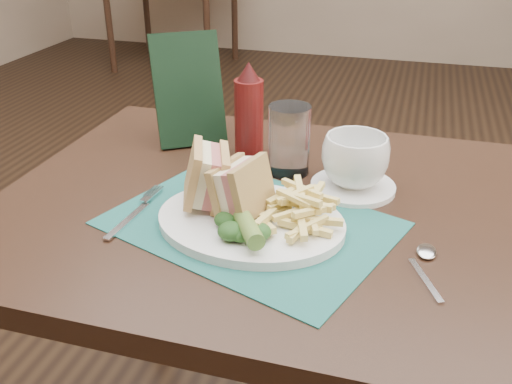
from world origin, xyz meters
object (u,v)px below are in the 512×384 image
sandwich_half_b (230,184)px  ketchup_bottle (249,109)px  table_main (260,360)px  placemat (250,223)px  table_bg_left (174,17)px  sandwich_half_a (193,176)px  drinking_glass (289,140)px  coffee_cup (355,161)px  saucer (353,187)px  plate (251,222)px  check_presenter (188,90)px

sandwich_half_b → ketchup_bottle: size_ratio=0.50×
table_main → placemat: 0.39m
table_bg_left → sandwich_half_a: size_ratio=9.03×
drinking_glass → table_main: bearing=-100.3°
sandwich_half_a → sandwich_half_b: size_ratio=1.08×
placemat → drinking_glass: size_ratio=3.29×
table_main → placemat: bearing=-85.4°
coffee_cup → ketchup_bottle: 0.25m
saucer → ketchup_bottle: ketchup_bottle is taller
placemat → sandwich_half_a: 0.12m
plate → coffee_cup: coffee_cup is taller
sandwich_half_b → check_presenter: size_ratio=0.40×
check_presenter → coffee_cup: bearing=-53.8°
plate → ketchup_bottle: bearing=111.9°
saucer → table_main: bearing=-152.7°
ketchup_bottle → sandwich_half_a: bearing=-93.0°
drinking_glass → sandwich_half_a: bearing=-120.0°
placemat → table_bg_left: bearing=115.6°
ketchup_bottle → check_presenter: 0.14m
drinking_glass → check_presenter: size_ratio=0.57×
sandwich_half_b → ketchup_bottle: (-0.05, 0.27, 0.03)m
sandwich_half_a → check_presenter: 0.32m
sandwich_half_b → coffee_cup: (0.17, 0.16, -0.01)m
ketchup_bottle → table_main: bearing=-67.2°
table_main → table_bg_left: bearing=116.1°
coffee_cup → ketchup_bottle: ketchup_bottle is taller
ketchup_bottle → saucer: bearing=-25.5°
plate → sandwich_half_b: sandwich_half_b is taller
table_main → check_presenter: 0.57m
sandwich_half_a → drinking_glass: bearing=38.6°
sandwich_half_a → drinking_glass: (0.11, 0.19, -0.00)m
drinking_glass → check_presenter: (-0.24, 0.09, 0.05)m
table_main → saucer: (0.15, 0.08, 0.38)m
table_main → plate: 0.40m
table_main → drinking_glass: (0.02, 0.11, 0.44)m
table_bg_left → placemat: placemat is taller
placemat → sandwich_half_a: (-0.10, 0.01, 0.07)m
placemat → sandwich_half_b: bearing=174.1°
sandwich_half_a → plate: bearing=-32.0°
table_bg_left → ketchup_bottle: (1.56, -3.16, 0.47)m
saucer → check_presenter: check_presenter is taller
table_main → coffee_cup: 0.46m
placemat → ketchup_bottle: (-0.08, 0.27, 0.09)m
table_bg_left → ketchup_bottle: size_ratio=4.84×
table_bg_left → check_presenter: check_presenter is taller
table_bg_left → saucer: saucer is taller
placemat → plate: bearing=-68.3°
saucer → coffee_cup: 0.05m
check_presenter → plate: bearing=-87.5°
plate → sandwich_half_a: sandwich_half_a is taller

